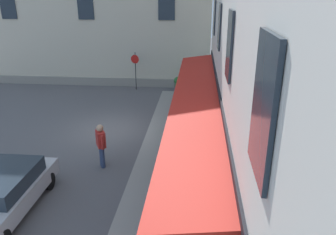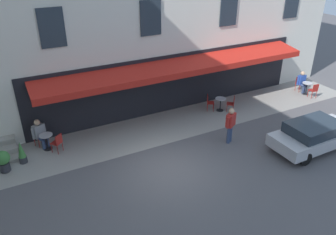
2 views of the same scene
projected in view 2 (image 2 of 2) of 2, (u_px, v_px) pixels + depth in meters
ground_plane at (168, 169)px, 14.12m from camera, size 70.00×70.00×0.00m
sidewalk_cafe_terrace at (192, 119)px, 18.13m from camera, size 20.50×3.20×0.01m
cafe_table_near_entrance at (47, 140)px, 15.27m from camera, size 0.60×0.60×0.75m
cafe_chair_red_kerbside at (58, 142)px, 15.03m from camera, size 0.56×0.56×0.91m
cafe_chair_red_by_window at (38, 135)px, 15.57m from camera, size 0.54×0.54×0.91m
cafe_table_mid_terrace at (307, 87)px, 20.91m from camera, size 0.60×0.60×0.75m
cafe_chair_red_near_door at (314, 90)px, 20.36m from camera, size 0.45×0.45×0.91m
cafe_chair_red_corner_left at (299, 82)px, 21.39m from camera, size 0.40×0.40×0.91m
cafe_table_streetside at (220, 103)px, 18.83m from camera, size 0.60×0.60×0.75m
cafe_chair_red_back_row at (232, 103)px, 18.69m from camera, size 0.56×0.56×0.91m
cafe_chair_red_under_awning at (209, 101)px, 18.84m from camera, size 0.55×0.55×0.91m
seated_patron_in_blue at (302, 81)px, 21.14m from camera, size 0.69×0.56×1.34m
seated_companion_in_grey at (40, 133)px, 15.38m from camera, size 0.66×0.69×1.37m
walking_pedestrian_in_red at (231, 123)px, 15.58m from camera, size 0.65×0.50×1.77m
potted_plant_entrance_right at (3, 160)px, 13.77m from camera, size 0.59×0.59×0.94m
potted_plant_mid_terrace at (22, 152)px, 14.31m from camera, size 0.34×0.34×1.05m
parked_car_silver at (315, 134)px, 15.28m from camera, size 4.30×1.81×1.33m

